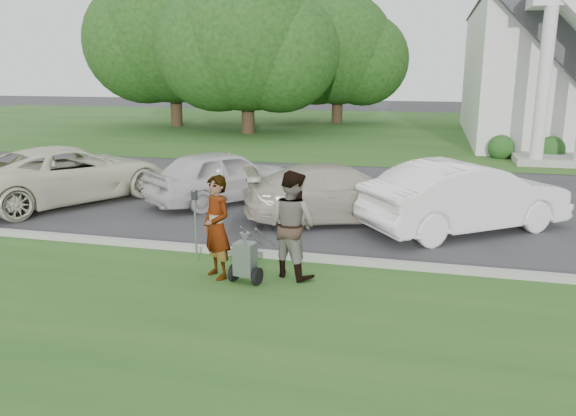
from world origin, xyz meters
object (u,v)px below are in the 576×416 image
at_px(parking_meter_near, 195,216).
at_px(car_a, 69,174).
at_px(car_d, 466,197).
at_px(person_left, 217,228).
at_px(church, 567,25).
at_px(car_c, 340,193).
at_px(striping_cart, 246,260).
at_px(person_right, 292,225).
at_px(car_b, 223,176).
at_px(tree_left, 247,44).
at_px(tree_far, 173,38).
at_px(tree_back, 338,54).

relative_size(parking_meter_near, car_a, 0.25).
height_order(parking_meter_near, car_d, car_d).
bearing_deg(person_left, church, 104.54).
bearing_deg(car_c, parking_meter_near, 125.81).
bearing_deg(church, person_left, -112.97).
relative_size(striping_cart, car_a, 0.20).
xyz_separation_m(person_right, parking_meter_near, (-2.05, 0.36, -0.07)).
relative_size(car_a, car_b, 1.29).
relative_size(tree_left, car_a, 1.84).
distance_m(tree_left, car_b, 18.16).
xyz_separation_m(tree_far, person_right, (14.21, -25.31, -4.71)).
height_order(tree_far, striping_cart, tree_far).
height_order(tree_left, car_c, tree_left).
height_order(striping_cart, person_left, person_left).
bearing_deg(tree_far, person_left, -63.34).
bearing_deg(tree_left, tree_far, 153.44).
distance_m(car_b, car_d, 6.74).
relative_size(tree_far, striping_cart, 10.12).
bearing_deg(car_a, tree_back, -68.50).
bearing_deg(car_a, car_c, -152.14).
relative_size(tree_back, car_d, 1.91).
relative_size(church, striping_cart, 20.96).
distance_m(tree_far, car_c, 26.09).
relative_size(person_left, car_b, 0.42).
height_order(tree_left, car_b, tree_left).
distance_m(striping_cart, car_c, 4.80).
bearing_deg(car_d, tree_back, -21.34).
xyz_separation_m(tree_far, car_a, (6.54, -20.98, -4.89)).
xyz_separation_m(tree_left, tree_back, (4.00, 8.00, -0.38)).
distance_m(striping_cart, car_b, 6.47).
xyz_separation_m(person_right, car_b, (-3.36, 5.36, -0.22)).
xyz_separation_m(person_left, car_d, (4.53, 4.34, -0.12)).
bearing_deg(tree_far, car_c, -55.69).
distance_m(car_c, car_d, 3.01).
height_order(tree_left, person_right, tree_left).
bearing_deg(church, person_right, -110.59).
height_order(striping_cart, parking_meter_near, parking_meter_near).
bearing_deg(tree_far, tree_back, 26.56).
bearing_deg(striping_cart, tree_left, 118.20).
relative_size(striping_cart, car_d, 0.23).
relative_size(person_right, car_d, 0.39).
relative_size(parking_meter_near, car_c, 0.30).
relative_size(tree_left, person_right, 5.39).
relative_size(tree_left, person_left, 5.61).
height_order(parking_meter_near, car_c, parking_meter_near).
distance_m(car_a, car_d, 10.90).
bearing_deg(person_right, car_b, -31.88).
bearing_deg(tree_far, car_d, -50.80).
xyz_separation_m(tree_left, person_left, (6.91, -22.71, -4.16)).
bearing_deg(striping_cart, car_d, 58.68).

